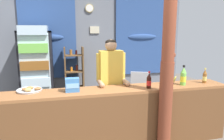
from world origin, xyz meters
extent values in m
plane|color=#665B51|center=(0.00, 1.23, 0.00)|extent=(8.01, 8.01, 0.00)
cube|color=slate|center=(0.00, 3.14, 1.42)|extent=(5.05, 0.12, 2.85)
cube|color=#2D4C89|center=(-1.06, 3.05, 1.71)|extent=(1.36, 0.04, 2.28)
ellipsoid|color=#2D4C89|center=(-1.06, 3.03, 1.59)|extent=(0.75, 0.10, 0.16)
cube|color=#2D4C89|center=(1.42, 3.05, 1.71)|extent=(1.49, 0.04, 2.28)
ellipsoid|color=#2D4C89|center=(1.42, 3.03, 1.59)|extent=(0.82, 0.10, 0.16)
cylinder|color=tan|center=(-0.02, 3.06, 2.32)|extent=(0.21, 0.03, 0.21)
cylinder|color=white|center=(-0.02, 3.05, 2.32)|extent=(0.18, 0.01, 0.18)
cube|color=beige|center=(0.11, 3.06, 1.78)|extent=(0.24, 0.02, 0.18)
cube|color=#935B33|center=(-0.06, 0.52, 0.89)|extent=(3.74, 0.45, 0.04)
cube|color=brown|center=(-0.06, 0.32, 0.43)|extent=(3.74, 0.04, 0.87)
cube|color=brown|center=(1.77, 0.52, 0.43)|extent=(0.08, 0.41, 0.87)
cylinder|color=brown|center=(0.68, 0.21, 0.67)|extent=(0.19, 0.19, 1.33)
cylinder|color=brown|center=(0.68, 0.21, 2.00)|extent=(0.17, 0.17, 1.33)
ellipsoid|color=brown|center=(0.77, 0.21, 1.43)|extent=(0.06, 0.05, 0.08)
cube|color=black|center=(-1.33, 2.97, 0.88)|extent=(0.71, 0.04, 1.76)
cube|color=black|center=(-1.66, 2.68, 0.88)|extent=(0.04, 0.64, 1.76)
cube|color=black|center=(-0.99, 2.68, 0.88)|extent=(0.04, 0.64, 1.76)
cube|color=black|center=(-1.33, 2.68, 1.74)|extent=(0.71, 0.64, 0.04)
cube|color=black|center=(-1.33, 2.68, 0.04)|extent=(0.71, 0.64, 0.08)
cube|color=silver|center=(-1.33, 2.37, 0.93)|extent=(0.65, 0.02, 1.60)
cylinder|color=#B7B7BC|center=(-1.03, 2.34, 0.88)|extent=(0.02, 0.02, 0.40)
cube|color=silver|center=(-1.33, 2.68, 0.53)|extent=(0.63, 0.56, 0.02)
cube|color=silver|center=(-1.33, 2.55, 0.64)|extent=(0.59, 0.52, 0.20)
cube|color=silver|center=(-1.33, 2.68, 0.90)|extent=(0.63, 0.56, 0.02)
cube|color=brown|center=(-1.33, 2.55, 1.01)|extent=(0.59, 0.52, 0.20)
cube|color=silver|center=(-1.33, 2.68, 1.28)|extent=(0.63, 0.56, 0.02)
cube|color=#75C64C|center=(-1.33, 2.55, 1.39)|extent=(0.59, 0.52, 0.20)
cube|color=silver|center=(-1.33, 2.68, 1.66)|extent=(0.63, 0.56, 0.02)
cube|color=silver|center=(-1.33, 2.55, 1.77)|extent=(0.59, 0.52, 0.20)
cube|color=brown|center=(-0.68, 2.83, 0.68)|extent=(0.04, 0.28, 1.36)
cube|color=brown|center=(-0.24, 2.83, 0.68)|extent=(0.04, 0.28, 1.36)
cube|color=brown|center=(-0.46, 2.83, 1.16)|extent=(0.44, 0.28, 0.02)
cylinder|color=brown|center=(-0.53, 2.83, 1.24)|extent=(0.07, 0.07, 0.13)
cylinder|color=black|center=(-0.40, 2.83, 1.23)|extent=(0.05, 0.05, 0.11)
cube|color=brown|center=(-0.46, 2.83, 0.75)|extent=(0.44, 0.28, 0.02)
cylinder|color=orange|center=(-0.53, 2.83, 0.82)|extent=(0.05, 0.05, 0.11)
cylinder|color=black|center=(-0.40, 2.83, 0.84)|extent=(0.06, 0.06, 0.15)
cube|color=brown|center=(-0.46, 2.83, 0.34)|extent=(0.44, 0.28, 0.02)
cylinder|color=#75C64C|center=(-0.53, 2.83, 0.42)|extent=(0.06, 0.06, 0.14)
cylinder|color=#56286B|center=(-0.40, 2.83, 0.41)|extent=(0.07, 0.07, 0.12)
cube|color=silver|center=(1.01, 2.05, 0.44)|extent=(0.58, 0.58, 0.04)
cube|color=silver|center=(0.93, 1.86, 0.66)|extent=(0.40, 0.21, 0.40)
cylinder|color=silver|center=(1.27, 2.14, 0.22)|extent=(0.04, 0.04, 0.44)
cylinder|color=silver|center=(0.92, 2.30, 0.22)|extent=(0.04, 0.04, 0.44)
cylinder|color=silver|center=(1.11, 1.79, 0.22)|extent=(0.04, 0.04, 0.44)
cylinder|color=silver|center=(0.76, 1.95, 0.22)|extent=(0.04, 0.04, 0.44)
cube|color=silver|center=(1.20, 1.96, 0.56)|extent=(0.20, 0.38, 0.03)
cube|color=silver|center=(0.83, 2.13, 0.56)|extent=(0.20, 0.38, 0.03)
cylinder|color=#28282D|center=(-0.04, 0.89, 0.43)|extent=(0.11, 0.11, 0.87)
cylinder|color=#28282D|center=(0.12, 0.89, 0.43)|extent=(0.11, 0.11, 0.87)
cube|color=gold|center=(0.04, 0.89, 1.15)|extent=(0.37, 0.20, 0.58)
sphere|color=tan|center=(0.04, 0.89, 1.53)|extent=(0.19, 0.19, 0.19)
ellipsoid|color=black|center=(0.04, 0.90, 1.57)|extent=(0.18, 0.18, 0.10)
cylinder|color=gold|center=(-0.16, 0.89, 1.17)|extent=(0.08, 0.08, 0.45)
cylinder|color=tan|center=(-0.16, 0.74, 0.95)|extent=(0.07, 0.26, 0.07)
sphere|color=tan|center=(-0.16, 0.61, 0.95)|extent=(0.08, 0.08, 0.08)
cylinder|color=gold|center=(0.24, 0.89, 1.17)|extent=(0.08, 0.08, 0.45)
cylinder|color=tan|center=(0.24, 0.74, 0.95)|extent=(0.07, 0.26, 0.07)
sphere|color=tan|center=(0.24, 0.61, 0.95)|extent=(0.08, 0.08, 0.08)
cylinder|color=#75C64C|center=(1.12, 0.48, 1.01)|extent=(0.09, 0.09, 0.20)
cone|color=#75C64C|center=(1.12, 0.48, 1.15)|extent=(0.09, 0.09, 0.09)
cylinder|color=black|center=(1.12, 0.48, 1.21)|extent=(0.04, 0.04, 0.03)
cylinder|color=yellow|center=(1.12, 0.48, 1.01)|extent=(0.09, 0.09, 0.09)
cylinder|color=black|center=(0.51, 0.44, 0.99)|extent=(0.07, 0.07, 0.16)
cone|color=black|center=(0.51, 0.44, 1.10)|extent=(0.07, 0.07, 0.07)
cylinder|color=red|center=(0.51, 0.44, 1.15)|extent=(0.03, 0.03, 0.03)
cylinder|color=red|center=(0.51, 0.44, 0.99)|extent=(0.07, 0.07, 0.07)
cylinder|color=brown|center=(1.54, 0.52, 0.98)|extent=(0.06, 0.06, 0.15)
cone|color=brown|center=(1.54, 0.52, 1.10)|extent=(0.06, 0.06, 0.07)
cylinder|color=#E5CC4C|center=(1.54, 0.52, 1.14)|extent=(0.03, 0.03, 0.02)
cylinder|color=#E5D166|center=(1.54, 0.52, 0.98)|extent=(0.07, 0.07, 0.07)
cube|color=#3D75B7|center=(-0.61, 0.52, 1.00)|extent=(0.19, 0.12, 0.19)
cube|color=#7CB5F7|center=(-0.61, 0.46, 1.00)|extent=(0.17, 0.00, 0.07)
cylinder|color=#BCBCC1|center=(-1.21, 0.68, 0.92)|extent=(0.34, 0.34, 0.02)
torus|color=#BCBCC1|center=(-1.21, 0.68, 0.93)|extent=(0.35, 0.35, 0.02)
ellipsoid|color=#A36638|center=(-1.09, 0.66, 0.94)|extent=(0.09, 0.08, 0.04)
ellipsoid|color=#B2753D|center=(-1.21, 0.73, 0.94)|extent=(0.10, 0.06, 0.04)
ellipsoid|color=#A36638|center=(-1.26, 0.68, 0.94)|extent=(0.10, 0.08, 0.04)
ellipsoid|color=tan|center=(-1.21, 0.61, 0.95)|extent=(0.10, 0.07, 0.05)
ellipsoid|color=#CCC14C|center=(0.86, 0.62, 0.96)|extent=(0.09, 0.04, 0.13)
ellipsoid|color=#CCC14C|center=(0.89, 0.62, 0.96)|extent=(0.08, 0.04, 0.12)
ellipsoid|color=#CCC14C|center=(0.93, 0.62, 0.97)|extent=(0.05, 0.03, 0.15)
ellipsoid|color=#CCC14C|center=(0.96, 0.61, 0.96)|extent=(0.05, 0.04, 0.13)
ellipsoid|color=#CCC14C|center=(1.00, 0.61, 0.96)|extent=(0.06, 0.03, 0.13)
ellipsoid|color=#CCC14C|center=(1.03, 0.60, 0.97)|extent=(0.09, 0.04, 0.14)
cylinder|color=olive|center=(0.94, 0.61, 1.04)|extent=(0.02, 0.02, 0.05)
camera|label=1|loc=(-0.72, -2.35, 1.75)|focal=33.13mm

